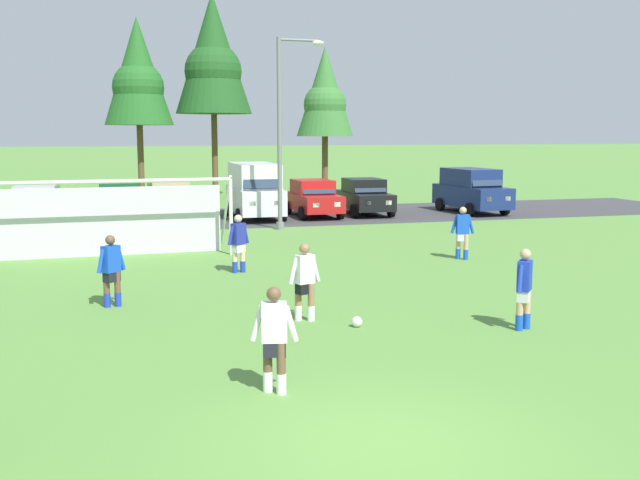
% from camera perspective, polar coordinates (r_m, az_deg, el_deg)
% --- Properties ---
extents(ground_plane, '(400.00, 400.00, 0.00)m').
position_cam_1_polar(ground_plane, '(23.94, -7.79, -1.26)').
color(ground_plane, '#598C3D').
extents(parking_lot_strip, '(52.00, 8.40, 0.01)m').
position_cam_1_polar(parking_lot_strip, '(34.63, -10.29, 1.61)').
color(parking_lot_strip, '#3D3D3F').
rests_on(parking_lot_strip, ground).
extents(soccer_ball, '(0.22, 0.22, 0.22)m').
position_cam_1_polar(soccer_ball, '(15.22, 2.85, -6.26)').
color(soccer_ball, white).
rests_on(soccer_ball, ground).
extents(soccer_goal, '(7.47, 2.16, 2.57)m').
position_cam_1_polar(soccer_goal, '(24.45, -15.63, 1.76)').
color(soccer_goal, white).
rests_on(soccer_goal, ground).
extents(player_striker_near, '(0.74, 0.36, 1.64)m').
position_cam_1_polar(player_striker_near, '(15.56, -1.19, -3.24)').
color(player_striker_near, '#936B4C').
rests_on(player_striker_near, ground).
extents(player_midfield_center, '(0.71, 0.38, 1.64)m').
position_cam_1_polar(player_midfield_center, '(23.52, 10.83, 0.52)').
color(player_midfield_center, tan).
rests_on(player_midfield_center, ground).
extents(player_defender_far, '(0.61, 0.56, 1.64)m').
position_cam_1_polar(player_defender_far, '(15.40, 15.33, -3.65)').
color(player_defender_far, tan).
rests_on(player_defender_far, ground).
extents(player_winger_left, '(0.67, 0.48, 1.64)m').
position_cam_1_polar(player_winger_left, '(17.43, -15.65, -2.30)').
color(player_winger_left, brown).
rests_on(player_winger_left, ground).
extents(player_winger_right, '(0.69, 0.43, 1.64)m').
position_cam_1_polar(player_winger_right, '(21.03, -6.25, -0.28)').
color(player_winger_right, beige).
rests_on(player_winger_right, ground).
extents(player_trailing_back, '(0.72, 0.31, 1.64)m').
position_cam_1_polar(player_trailing_back, '(11.31, -3.52, -7.65)').
color(player_trailing_back, brown).
rests_on(player_trailing_back, ground).
extents(parked_car_slot_left, '(2.16, 4.27, 1.72)m').
position_cam_1_polar(parked_car_slot_left, '(33.69, -20.80, 2.51)').
color(parked_car_slot_left, '#B2B2BC').
rests_on(parked_car_slot_left, ground).
extents(parked_car_slot_center_left, '(2.06, 4.21, 1.72)m').
position_cam_1_polar(parked_car_slot_center_left, '(34.39, -15.09, 2.87)').
color(parked_car_slot_center_left, '#194C2D').
rests_on(parked_car_slot_center_left, ground).
extents(parked_car_slot_center, '(2.23, 4.30, 1.72)m').
position_cam_1_polar(parked_car_slot_center, '(34.76, -11.48, 3.04)').
color(parked_car_slot_center, tan).
rests_on(parked_car_slot_center, ground).
extents(parked_car_slot_center_right, '(2.23, 4.82, 2.52)m').
position_cam_1_polar(parked_car_slot_center_right, '(34.28, -5.01, 3.89)').
color(parked_car_slot_center_right, silver).
rests_on(parked_car_slot_center_right, ground).
extents(parked_car_slot_right, '(2.11, 4.24, 1.72)m').
position_cam_1_polar(parked_car_slot_right, '(34.95, -0.52, 3.24)').
color(parked_car_slot_right, red).
rests_on(parked_car_slot_right, ground).
extents(parked_car_slot_far_right, '(2.14, 4.25, 1.72)m').
position_cam_1_polar(parked_car_slot_far_right, '(35.88, 3.41, 3.35)').
color(parked_car_slot_far_right, black).
rests_on(parked_car_slot_far_right, ground).
extents(parked_car_slot_end, '(2.40, 4.73, 2.16)m').
position_cam_1_polar(parked_car_slot_end, '(37.43, 11.51, 3.77)').
color(parked_car_slot_end, navy).
rests_on(parked_car_slot_end, ground).
extents(tree_mid_left, '(3.90, 3.90, 10.41)m').
position_cam_1_polar(tree_mid_left, '(44.72, -13.75, 12.15)').
color(tree_mid_left, brown).
rests_on(tree_mid_left, ground).
extents(tree_center_back, '(4.53, 4.53, 12.08)m').
position_cam_1_polar(tree_center_back, '(45.97, -8.19, 13.63)').
color(tree_center_back, brown).
rests_on(tree_center_back, ground).
extents(tree_mid_right, '(3.33, 3.33, 8.87)m').
position_cam_1_polar(tree_mid_right, '(44.26, 0.38, 11.04)').
color(tree_mid_right, brown).
rests_on(tree_mid_right, ground).
extents(street_lamp, '(2.00, 0.32, 7.64)m').
position_cam_1_polar(street_lamp, '(30.20, -2.79, 8.30)').
color(street_lamp, slate).
rests_on(street_lamp, ground).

